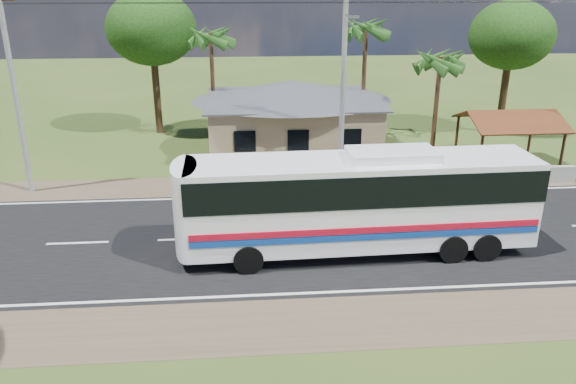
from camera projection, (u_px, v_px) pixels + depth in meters
name	position (u px, v px, depth m)	size (l,w,h in m)	color
ground	(295.00, 236.00, 23.74)	(120.00, 120.00, 0.00)	#30491A
road	(295.00, 236.00, 23.73)	(120.00, 16.00, 0.03)	black
house	(292.00, 109.00, 35.00)	(12.40, 10.00, 5.00)	tan
waiting_shed	(510.00, 120.00, 31.68)	(5.20, 4.48, 3.35)	#3B2715
concrete_barrier	(511.00, 176.00, 29.71)	(7.00, 0.30, 0.90)	#9E9E99
utility_poles	(337.00, 74.00, 27.95)	(32.80, 2.22, 11.00)	#9E9E99
palm_near	(440.00, 61.00, 32.70)	(2.80, 2.80, 6.70)	#47301E
palm_mid	(366.00, 30.00, 36.12)	(2.80, 2.80, 8.20)	#47301E
palm_far	(211.00, 38.00, 36.00)	(2.80, 2.80, 7.70)	#47301E
tree_behind_house	(151.00, 29.00, 37.41)	(6.00, 6.00, 9.61)	#47301E
tree_behind_shed	(511.00, 36.00, 37.51)	(5.60, 5.60, 9.02)	#47301E
coach_bus	(361.00, 195.00, 21.57)	(13.50, 3.25, 4.17)	white
motorcycle	(389.00, 179.00, 29.27)	(0.58, 1.65, 0.87)	black
person	(426.00, 178.00, 27.83)	(0.69, 0.45, 1.88)	#1B2194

